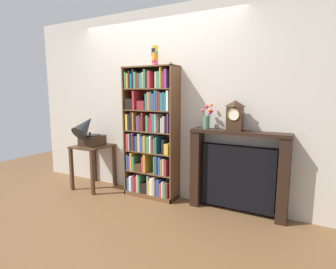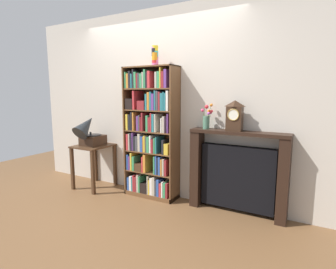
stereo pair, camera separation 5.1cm
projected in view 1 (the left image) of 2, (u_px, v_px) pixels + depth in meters
name	position (u px, v px, depth m)	size (l,w,h in m)	color
ground_plane	(146.00, 200.00, 3.82)	(7.83, 6.40, 0.02)	brown
wall_back	(164.00, 105.00, 3.86)	(4.83, 0.08, 2.64)	beige
bookshelf	(150.00, 137.00, 3.82)	(0.78, 0.29, 1.84)	brown
cup_stack	(155.00, 56.00, 3.60)	(0.09, 0.09, 0.26)	pink
side_table_left	(93.00, 156.00, 4.23)	(0.49, 0.55, 0.68)	#472D1C
gramophone	(88.00, 132.00, 4.11)	(0.30, 0.50, 0.52)	#382316
fireplace_mantel	(238.00, 173.00, 3.35)	(1.18, 0.22, 1.03)	black
mantel_clock	(235.00, 116.00, 3.24)	(0.18, 0.13, 0.37)	#382316
flower_vase	(207.00, 119.00, 3.43)	(0.14, 0.11, 0.32)	#4C7A60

